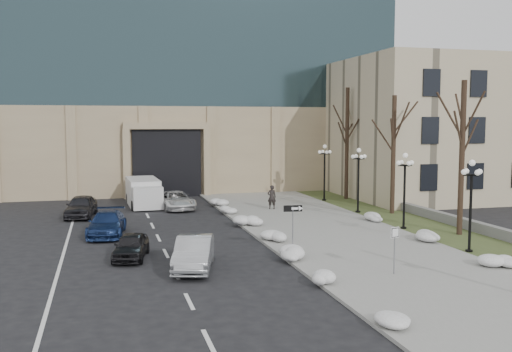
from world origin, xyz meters
The scene contains 33 objects.
ground centered at (0.00, 0.00, 0.00)m, with size 160.00×160.00×0.00m, color black.
sidewalk centered at (3.50, 14.00, 0.06)m, with size 9.00×40.00×0.12m, color gray.
curb centered at (-1.00, 14.00, 0.07)m, with size 0.30×40.00×0.14m, color gray.
grass_strip centered at (10.00, 14.00, 0.05)m, with size 4.00×40.00×0.10m, color #3D4A25.
stone_wall centered at (12.00, 16.00, 0.35)m, with size 0.50×30.00×0.70m, color slate.
office_tower centered at (-2.01, 43.58, 18.49)m, with size 40.00×24.70×36.00m.
classical_building centered at (22.00, 27.98, 6.00)m, with size 22.00×18.12×12.00m.
car_a centered at (-8.24, 9.37, 0.62)m, with size 1.47×3.64×1.24m, color black.
car_b centered at (-5.61, 6.56, 0.74)m, with size 1.57×4.51×1.49m, color #A5A8AD.
car_c centered at (-9.32, 15.55, 0.70)m, with size 1.97×4.84×1.40m, color navy.
car_d centered at (-4.18, 24.63, 0.68)m, with size 2.25×4.88×1.36m, color white.
car_e centered at (-11.00, 22.66, 0.77)m, with size 1.81×4.49×1.53m, color #2B2A2F.
pedestrian centered at (2.68, 22.00, 1.02)m, with size 0.66×0.43×1.80m, color black.
box_truck centered at (-6.40, 27.11, 1.02)m, with size 2.56×6.69×2.10m.
one_way_sign centered at (-0.43, 7.49, 2.14)m, with size 0.97×0.29×2.59m.
keep_sign centered at (2.50, 3.08, 1.59)m, with size 0.46×0.16×2.16m.
snow_clump_a centered at (-0.49, -2.49, 0.30)m, with size 1.10×1.60×0.36m, color white.
snow_clump_b centered at (-0.85, 2.83, 0.30)m, with size 1.10×1.60×0.36m, color white.
snow_clump_c centered at (-0.72, 6.96, 0.30)m, with size 1.10×1.60×0.36m, color white.
snow_clump_d centered at (-0.45, 11.25, 0.30)m, with size 1.10×1.60×0.36m, color white.
snow_clump_e centered at (-0.66, 15.99, 0.30)m, with size 1.10×1.60×0.36m, color white.
snow_clump_f centered at (-0.66, 20.94, 0.30)m, with size 1.10×1.60×0.36m, color white.
snow_clump_g centered at (-0.56, 24.80, 0.30)m, with size 1.10×1.60×0.36m, color white.
snow_clump_h centered at (7.75, 3.25, 0.30)m, with size 1.10×1.60×0.36m, color white.
snow_clump_i centered at (7.89, 8.88, 0.30)m, with size 1.10×1.60×0.36m, color white.
snow_clump_j centered at (7.55, 15.10, 0.30)m, with size 1.10×1.60×0.36m, color white.
lamppost_a centered at (8.30, 6.00, 3.07)m, with size 1.18×1.18×4.76m.
lamppost_b centered at (8.30, 12.50, 3.07)m, with size 1.18×1.18×4.76m.
lamppost_c centered at (8.30, 19.00, 3.07)m, with size 1.18×1.18×4.76m.
lamppost_d centered at (8.30, 25.50, 3.07)m, with size 1.18×1.18×4.76m.
tree_near centered at (10.50, 10.00, 5.83)m, with size 3.20×3.20×9.00m.
tree_mid centered at (10.50, 18.00, 5.50)m, with size 3.20×3.20×8.50m.
tree_far centered at (10.50, 26.00, 6.15)m, with size 3.20×3.20×9.50m.
Camera 1 is at (-9.46, -18.50, 6.64)m, focal length 40.00 mm.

